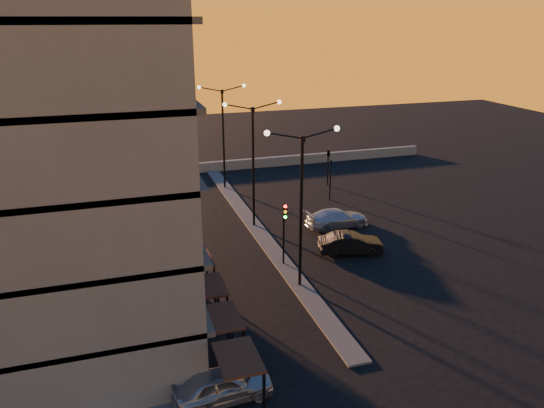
{
  "coord_description": "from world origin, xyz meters",
  "views": [
    {
      "loc": [
        -10.04,
        -26.25,
        15.12
      ],
      "look_at": [
        -0.18,
        4.86,
        3.56
      ],
      "focal_mm": 35.0,
      "sensor_mm": 36.0,
      "label": 1
    }
  ],
  "objects_px": {
    "streetlamp_mid": "(253,155)",
    "traffic_light_main": "(284,224)",
    "car_sedan": "(351,243)",
    "car_hatchback": "(223,385)",
    "car_wagon": "(337,218)"
  },
  "relations": [
    {
      "from": "streetlamp_mid",
      "to": "car_sedan",
      "type": "height_order",
      "value": "streetlamp_mid"
    },
    {
      "from": "traffic_light_main",
      "to": "car_wagon",
      "type": "xyz_separation_m",
      "value": [
        5.98,
        5.11,
        -2.18
      ]
    },
    {
      "from": "traffic_light_main",
      "to": "car_sedan",
      "type": "bearing_deg",
      "value": 5.45
    },
    {
      "from": "traffic_light_main",
      "to": "car_wagon",
      "type": "relative_size",
      "value": 0.88
    },
    {
      "from": "streetlamp_mid",
      "to": "car_hatchback",
      "type": "xyz_separation_m",
      "value": [
        -6.5,
        -18.29,
        -4.87
      ]
    },
    {
      "from": "streetlamp_mid",
      "to": "traffic_light_main",
      "type": "xyz_separation_m",
      "value": [
        0.0,
        -7.13,
        -2.7
      ]
    },
    {
      "from": "car_sedan",
      "to": "car_hatchback",
      "type": "bearing_deg",
      "value": 148.03
    },
    {
      "from": "streetlamp_mid",
      "to": "traffic_light_main",
      "type": "relative_size",
      "value": 2.24
    },
    {
      "from": "traffic_light_main",
      "to": "car_sedan",
      "type": "distance_m",
      "value": 5.38
    },
    {
      "from": "car_wagon",
      "to": "streetlamp_mid",
      "type": "bearing_deg",
      "value": 67.92
    },
    {
      "from": "car_hatchback",
      "to": "car_sedan",
      "type": "height_order",
      "value": "car_hatchback"
    },
    {
      "from": "streetlamp_mid",
      "to": "car_hatchback",
      "type": "relative_size",
      "value": 2.26
    },
    {
      "from": "car_hatchback",
      "to": "car_wagon",
      "type": "height_order",
      "value": "car_hatchback"
    },
    {
      "from": "streetlamp_mid",
      "to": "car_wagon",
      "type": "height_order",
      "value": "streetlamp_mid"
    },
    {
      "from": "streetlamp_mid",
      "to": "car_hatchback",
      "type": "bearing_deg",
      "value": -109.56
    }
  ]
}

